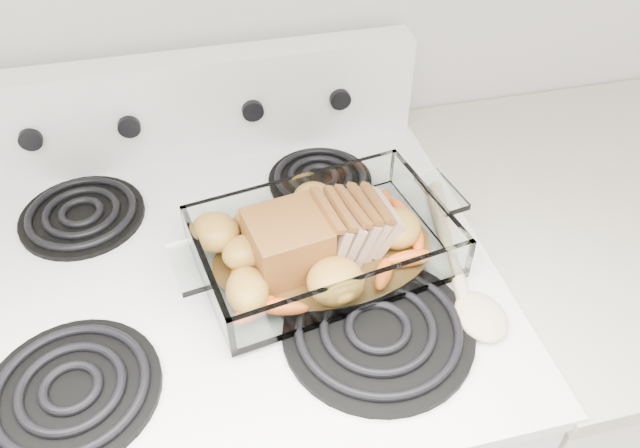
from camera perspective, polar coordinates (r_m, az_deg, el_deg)
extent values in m
cube|color=white|center=(1.29, -6.93, -18.73)|extent=(0.76, 0.65, 0.92)
cube|color=white|center=(0.91, -9.33, -4.62)|extent=(0.78, 0.67, 0.02)
cube|color=white|center=(1.08, -11.79, 10.40)|extent=(0.76, 0.06, 0.18)
cylinder|color=black|center=(0.82, -21.68, -14.04)|extent=(0.21, 0.21, 0.01)
cylinder|color=black|center=(0.82, 5.30, -9.71)|extent=(0.25, 0.25, 0.01)
cylinder|color=black|center=(1.04, -20.89, 0.67)|extent=(0.19, 0.19, 0.01)
cylinder|color=black|center=(1.04, -0.03, 4.04)|extent=(0.17, 0.17, 0.01)
cylinder|color=black|center=(1.08, -24.92, 7.13)|extent=(0.04, 0.02, 0.04)
cylinder|color=black|center=(1.06, -17.06, 8.61)|extent=(0.04, 0.02, 0.04)
cylinder|color=black|center=(1.06, -6.20, 10.37)|extent=(0.04, 0.02, 0.04)
cylinder|color=black|center=(1.08, 1.80, 11.42)|extent=(0.04, 0.02, 0.04)
cube|color=white|center=(1.46, 20.49, -12.47)|extent=(0.55, 0.65, 0.90)
cube|color=beige|center=(1.13, 26.09, 1.30)|extent=(0.58, 0.68, 0.03)
cube|color=white|center=(0.89, 0.30, -2.91)|extent=(0.34, 0.23, 0.01)
cube|color=white|center=(0.80, 2.20, -6.70)|extent=(0.34, 0.01, 0.06)
cube|color=white|center=(0.95, -1.27, 3.10)|extent=(0.34, 0.01, 0.06)
cube|color=white|center=(0.86, -10.70, -3.20)|extent=(0.01, 0.23, 0.06)
cube|color=white|center=(0.92, 10.60, 0.38)|extent=(0.01, 0.23, 0.06)
cylinder|color=#463012|center=(0.89, 0.30, -2.64)|extent=(0.20, 0.20, 0.00)
cube|color=brown|center=(0.86, -3.14, -1.40)|extent=(0.10, 0.10, 0.08)
cube|color=tan|center=(0.87, 0.62, -0.89)|extent=(0.04, 0.10, 0.08)
cube|color=tan|center=(0.87, 1.86, -0.75)|extent=(0.04, 0.09, 0.07)
cube|color=tan|center=(0.88, 3.07, -0.62)|extent=(0.04, 0.09, 0.07)
cube|color=tan|center=(0.88, 4.28, -0.48)|extent=(0.05, 0.09, 0.07)
cube|color=tan|center=(0.89, 5.47, -0.34)|extent=(0.05, 0.09, 0.06)
ellipsoid|color=orange|center=(0.82, -9.02, -8.11)|extent=(0.06, 0.02, 0.02)
ellipsoid|color=orange|center=(0.86, 9.59, -4.71)|extent=(0.06, 0.02, 0.02)
ellipsoid|color=orange|center=(0.94, 9.85, 0.37)|extent=(0.06, 0.02, 0.02)
ellipsoid|color=orange|center=(0.90, -10.69, -2.07)|extent=(0.06, 0.02, 0.02)
ellipsoid|color=#B07F30|center=(0.92, -11.04, 0.23)|extent=(0.07, 0.06, 0.05)
ellipsoid|color=#B07F30|center=(0.95, 0.25, 2.50)|extent=(0.07, 0.06, 0.05)
ellipsoid|color=#B07F30|center=(0.89, 8.98, -1.16)|extent=(0.07, 0.06, 0.05)
cylinder|color=beige|center=(0.94, 11.66, -1.48)|extent=(0.07, 0.24, 0.02)
ellipsoid|color=beige|center=(0.85, 14.49, -8.18)|extent=(0.07, 0.09, 0.02)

